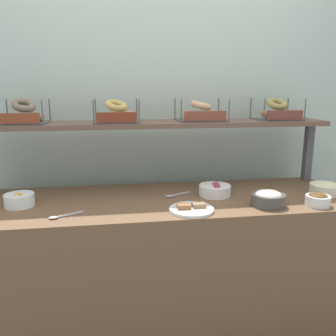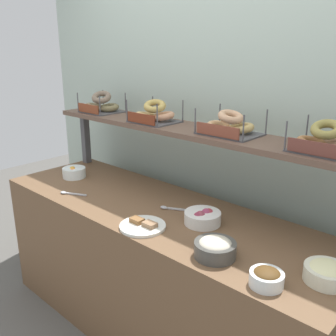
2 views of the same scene
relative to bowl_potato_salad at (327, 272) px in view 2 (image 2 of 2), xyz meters
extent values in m
plane|color=#595651|center=(-0.99, 0.06, -0.89)|extent=(8.00, 8.00, 0.00)
cube|color=#AEC2B4|center=(-0.99, 0.61, 0.31)|extent=(3.42, 0.06, 2.40)
cube|color=brown|center=(-0.99, 0.06, -0.46)|extent=(2.22, 0.70, 0.85)
cube|color=#4C4C51|center=(-2.04, 0.33, 0.16)|extent=(0.05, 0.05, 0.40)
cube|color=brown|center=(-0.99, 0.33, 0.38)|extent=(2.18, 0.32, 0.03)
cylinder|color=silver|center=(0.00, 0.00, -0.01)|extent=(0.18, 0.18, 0.06)
ellipsoid|color=beige|center=(0.00, 0.00, 0.02)|extent=(0.14, 0.14, 0.04)
cylinder|color=white|center=(-0.16, -0.19, -0.01)|extent=(0.13, 0.13, 0.06)
ellipsoid|color=#533717|center=(-0.16, -0.19, 0.01)|extent=(0.11, 0.11, 0.04)
cylinder|color=white|center=(-1.80, 0.05, 0.00)|extent=(0.16, 0.16, 0.07)
sphere|color=orange|center=(-1.79, 0.02, 0.02)|extent=(0.03, 0.03, 0.03)
sphere|color=orange|center=(-1.79, 0.04, 0.02)|extent=(0.03, 0.03, 0.03)
sphere|color=gold|center=(-1.81, 0.04, 0.02)|extent=(0.04, 0.04, 0.04)
cylinder|color=white|center=(-0.68, 0.08, -0.01)|extent=(0.19, 0.19, 0.06)
sphere|color=#963F4D|center=(-0.67, 0.05, 0.02)|extent=(0.05, 0.05, 0.05)
sphere|color=maroon|center=(-0.68, 0.04, 0.02)|extent=(0.04, 0.04, 0.04)
sphere|color=#A1343D|center=(-0.66, 0.11, 0.02)|extent=(0.05, 0.05, 0.05)
sphere|color=#9C395A|center=(-0.67, 0.09, 0.02)|extent=(0.05, 0.05, 0.05)
cylinder|color=#484743|center=(-0.44, -0.15, 0.00)|extent=(0.19, 0.19, 0.07)
ellipsoid|color=beige|center=(-0.44, -0.15, 0.02)|extent=(0.15, 0.15, 0.05)
cylinder|color=white|center=(-0.88, -0.17, -0.03)|extent=(0.24, 0.24, 0.01)
cube|color=brown|center=(-0.92, -0.17, -0.01)|extent=(0.07, 0.05, 0.02)
cube|color=#956E4E|center=(-0.83, -0.16, -0.01)|extent=(0.07, 0.05, 0.02)
cube|color=#B7B7BC|center=(-1.50, -0.14, -0.03)|extent=(0.13, 0.07, 0.01)
ellipsoid|color=#B7B7BC|center=(-1.58, -0.18, -0.03)|extent=(0.04, 0.03, 0.01)
cube|color=#B7B7BC|center=(-0.88, 0.12, -0.03)|extent=(0.13, 0.07, 0.01)
ellipsoid|color=#B7B7BC|center=(-0.96, 0.08, -0.03)|extent=(0.04, 0.03, 0.01)
cube|color=#4C4C51|center=(-1.80, 0.32, 0.39)|extent=(0.27, 0.24, 0.01)
cylinder|color=#4C4C51|center=(-1.93, 0.21, 0.46)|extent=(0.01, 0.01, 0.14)
cylinder|color=#4C4C51|center=(-1.67, 0.21, 0.46)|extent=(0.01, 0.01, 0.14)
cylinder|color=#4C4C51|center=(-1.93, 0.44, 0.46)|extent=(0.01, 0.01, 0.14)
cylinder|color=#4C4C51|center=(-1.67, 0.44, 0.46)|extent=(0.01, 0.01, 0.14)
cube|color=brown|center=(-1.80, 0.20, 0.43)|extent=(0.23, 0.01, 0.06)
torus|color=#807050|center=(-1.85, 0.29, 0.43)|extent=(0.19, 0.20, 0.06)
torus|color=olive|center=(-1.76, 0.36, 0.43)|extent=(0.15, 0.15, 0.05)
torus|color=#786453|center=(-1.80, 0.32, 0.50)|extent=(0.20, 0.20, 0.10)
cube|color=#4C4C51|center=(-1.25, 0.31, 0.39)|extent=(0.27, 0.24, 0.01)
cylinder|color=#4C4C51|center=(-1.39, 0.20, 0.46)|extent=(0.01, 0.01, 0.14)
cylinder|color=#4C4C51|center=(-1.12, 0.20, 0.46)|extent=(0.01, 0.01, 0.14)
cylinder|color=#4C4C51|center=(-1.39, 0.43, 0.46)|extent=(0.01, 0.01, 0.14)
cylinder|color=#4C4C51|center=(-1.12, 0.43, 0.46)|extent=(0.01, 0.01, 0.14)
cube|color=maroon|center=(-1.25, 0.19, 0.43)|extent=(0.23, 0.01, 0.06)
torus|color=tan|center=(-1.30, 0.28, 0.43)|extent=(0.19, 0.19, 0.06)
torus|color=tan|center=(-1.21, 0.35, 0.43)|extent=(0.20, 0.20, 0.06)
torus|color=tan|center=(-1.25, 0.31, 0.49)|extent=(0.20, 0.20, 0.08)
cube|color=#4C4C51|center=(-0.71, 0.34, 0.39)|extent=(0.31, 0.24, 0.01)
cylinder|color=#4C4C51|center=(-0.86, 0.23, 0.46)|extent=(0.01, 0.01, 0.14)
cylinder|color=#4C4C51|center=(-0.56, 0.23, 0.46)|extent=(0.01, 0.01, 0.14)
cylinder|color=#4C4C51|center=(-0.86, 0.46, 0.46)|extent=(0.01, 0.01, 0.14)
cylinder|color=#4C4C51|center=(-0.56, 0.46, 0.46)|extent=(0.01, 0.01, 0.14)
cube|color=brown|center=(-0.71, 0.22, 0.43)|extent=(0.27, 0.01, 0.06)
torus|color=tan|center=(-0.76, 0.31, 0.43)|extent=(0.18, 0.18, 0.06)
torus|color=tan|center=(-0.66, 0.38, 0.43)|extent=(0.20, 0.20, 0.06)
torus|color=tan|center=(-0.71, 0.34, 0.49)|extent=(0.18, 0.17, 0.07)
cube|color=#4C4C51|center=(-0.19, 0.33, 0.39)|extent=(0.28, 0.24, 0.01)
cylinder|color=#4C4C51|center=(-0.33, 0.22, 0.46)|extent=(0.01, 0.01, 0.14)
cylinder|color=#4C4C51|center=(-0.33, 0.45, 0.46)|extent=(0.01, 0.01, 0.14)
cube|color=brown|center=(-0.19, 0.21, 0.43)|extent=(0.24, 0.01, 0.06)
torus|color=#A26B3E|center=(-0.24, 0.30, 0.43)|extent=(0.18, 0.17, 0.06)
torus|color=olive|center=(-0.19, 0.33, 0.50)|extent=(0.16, 0.16, 0.09)
camera|label=1|loc=(-1.26, -1.88, 0.60)|focal=37.12mm
camera|label=2|loc=(0.42, -1.38, 0.85)|focal=40.70mm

